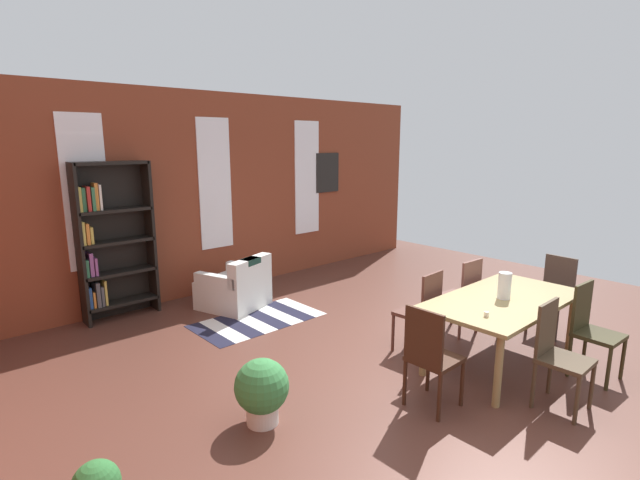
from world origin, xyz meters
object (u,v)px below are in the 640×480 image
at_px(dining_chair_far_right, 463,294).
at_px(dining_chair_near_left, 557,352).
at_px(bookshelf_tall, 110,241).
at_px(potted_plant_by_shelf, 262,389).
at_px(dining_chair_head_left, 430,355).
at_px(dining_chair_near_right, 592,327).
at_px(dining_chair_head_right, 554,292).
at_px(dining_table, 504,305).
at_px(dining_chair_far_left, 422,309).
at_px(armchair_white, 236,288).
at_px(vase_on_table, 505,286).

bearing_deg(dining_chair_far_right, dining_chair_near_left, -119.77).
bearing_deg(bookshelf_tall, potted_plant_by_shelf, -89.36).
xyz_separation_m(dining_chair_head_left, dining_chair_far_right, (1.71, 0.72, 0.00)).
distance_m(dining_chair_near_right, dining_chair_far_right, 1.45).
bearing_deg(dining_chair_near_left, bookshelf_tall, 113.82).
xyz_separation_m(dining_chair_head_right, dining_chair_near_left, (-1.71, -0.72, 0.00)).
distance_m(dining_table, dining_chair_head_right, 1.30).
relative_size(dining_chair_near_left, bookshelf_tall, 0.46).
bearing_deg(dining_chair_head_left, dining_chair_head_right, -0.08).
xyz_separation_m(bookshelf_tall, potted_plant_by_shelf, (0.04, -3.33, -0.74)).
height_order(dining_chair_far_left, armchair_white, dining_chair_far_left).
bearing_deg(armchair_white, potted_plant_by_shelf, -118.04).
bearing_deg(dining_chair_near_left, dining_chair_head_right, 22.78).
bearing_deg(dining_chair_head_left, dining_chair_near_left, -39.38).
relative_size(bookshelf_tall, armchair_white, 2.06).
height_order(vase_on_table, dining_chair_head_left, vase_on_table).
bearing_deg(dining_chair_near_right, bookshelf_tall, 121.53).
bearing_deg(dining_chair_far_right, vase_on_table, -120.49).
bearing_deg(dining_chair_far_right, armchair_white, 119.93).
xyz_separation_m(dining_table, armchair_white, (-1.13, 3.41, -0.38)).
xyz_separation_m(dining_chair_head_right, dining_chair_far_left, (-1.71, 0.73, 0.00)).
xyz_separation_m(dining_chair_near_right, bookshelf_tall, (-2.98, 4.85, 0.54)).
relative_size(armchair_white, potted_plant_by_shelf, 1.78).
distance_m(dining_chair_near_left, potted_plant_by_shelf, 2.61).
height_order(dining_chair_head_right, dining_chair_far_right, same).
distance_m(dining_chair_head_right, potted_plant_by_shelf, 3.90).
relative_size(dining_chair_head_left, dining_chair_near_left, 1.00).
distance_m(vase_on_table, dining_chair_far_right, 0.91).
distance_m(dining_chair_far_right, armchair_white, 3.11).
bearing_deg(dining_chair_near_left, dining_chair_far_right, 60.23).
xyz_separation_m(vase_on_table, bookshelf_tall, (-2.54, 4.13, 0.18)).
xyz_separation_m(vase_on_table, dining_chair_head_right, (1.31, -0.00, -0.36)).
relative_size(dining_chair_near_right, potted_plant_by_shelf, 1.67).
relative_size(vase_on_table, dining_chair_head_left, 0.29).
distance_m(dining_chair_near_left, bookshelf_tall, 5.33).
height_order(dining_chair_far_right, potted_plant_by_shelf, dining_chair_far_right).
xyz_separation_m(dining_chair_head_left, dining_chair_near_left, (0.88, -0.72, 0.00)).
bearing_deg(dining_table, bookshelf_tall, 121.78).
bearing_deg(dining_chair_near_right, armchair_white, 110.60).
bearing_deg(dining_chair_far_right, dining_chair_far_left, 180.00).
bearing_deg(potted_plant_by_shelf, dining_chair_head_right, -11.93).
relative_size(dining_chair_head_left, dining_chair_far_right, 1.00).
xyz_separation_m(dining_table, dining_chair_far_left, (-0.41, 0.72, -0.14)).
xyz_separation_m(dining_table, dining_chair_head_left, (-1.30, -0.00, -0.14)).
bearing_deg(potted_plant_by_shelf, vase_on_table, -17.75).
bearing_deg(dining_chair_head_right, dining_chair_near_right, -140.65).
bearing_deg(dining_chair_near_left, vase_on_table, 60.95).
distance_m(dining_table, dining_chair_far_left, 0.84).
relative_size(vase_on_table, potted_plant_by_shelf, 0.49).
distance_m(dining_table, armchair_white, 3.61).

